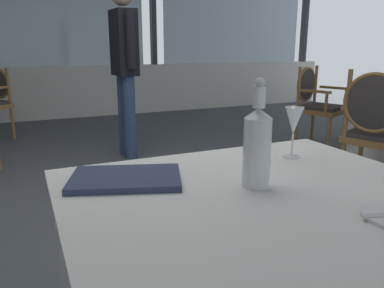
{
  "coord_description": "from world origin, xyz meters",
  "views": [
    {
      "loc": [
        -0.58,
        -2.32,
        1.17
      ],
      "look_at": [
        -0.05,
        -1.13,
        0.83
      ],
      "focal_mm": 35.88,
      "sensor_mm": 36.0,
      "label": 1
    }
  ],
  "objects_px": {
    "water_bottle": "(257,145)",
    "menu_book": "(126,178)",
    "dining_chair_0_2": "(376,124)",
    "dining_chair_0_1": "(316,100)",
    "diner_person_0": "(125,60)",
    "wine_glass": "(294,122)"
  },
  "relations": [
    {
      "from": "diner_person_0",
      "to": "wine_glass",
      "type": "bearing_deg",
      "value": 84.81
    },
    {
      "from": "dining_chair_0_1",
      "to": "diner_person_0",
      "type": "xyz_separation_m",
      "value": [
        -2.11,
        0.51,
        0.47
      ]
    },
    {
      "from": "wine_glass",
      "to": "diner_person_0",
      "type": "height_order",
      "value": "diner_person_0"
    },
    {
      "from": "wine_glass",
      "to": "diner_person_0",
      "type": "bearing_deg",
      "value": 88.0
    },
    {
      "from": "dining_chair_0_2",
      "to": "diner_person_0",
      "type": "distance_m",
      "value": 2.45
    },
    {
      "from": "water_bottle",
      "to": "dining_chair_0_1",
      "type": "xyz_separation_m",
      "value": [
        2.5,
        2.55,
        -0.33
      ]
    },
    {
      "from": "dining_chair_0_2",
      "to": "dining_chair_0_1",
      "type": "bearing_deg",
      "value": 44.74
    },
    {
      "from": "wine_glass",
      "to": "diner_person_0",
      "type": "xyz_separation_m",
      "value": [
        0.1,
        2.86,
        0.13
      ]
    },
    {
      "from": "wine_glass",
      "to": "dining_chair_0_1",
      "type": "xyz_separation_m",
      "value": [
        2.21,
        2.34,
        -0.34
      ]
    },
    {
      "from": "menu_book",
      "to": "wine_glass",
      "type": "bearing_deg",
      "value": 19.65
    },
    {
      "from": "menu_book",
      "to": "dining_chair_0_1",
      "type": "relative_size",
      "value": 0.36
    },
    {
      "from": "water_bottle",
      "to": "menu_book",
      "type": "relative_size",
      "value": 0.96
    },
    {
      "from": "menu_book",
      "to": "dining_chair_0_1",
      "type": "distance_m",
      "value": 3.7
    },
    {
      "from": "wine_glass",
      "to": "dining_chair_0_1",
      "type": "bearing_deg",
      "value": 46.71
    },
    {
      "from": "wine_glass",
      "to": "dining_chair_0_2",
      "type": "distance_m",
      "value": 1.93
    },
    {
      "from": "menu_book",
      "to": "dining_chair_0_2",
      "type": "bearing_deg",
      "value": 42.73
    },
    {
      "from": "wine_glass",
      "to": "dining_chair_0_2",
      "type": "relative_size",
      "value": 0.19
    },
    {
      "from": "wine_glass",
      "to": "dining_chair_0_2",
      "type": "bearing_deg",
      "value": 31.42
    },
    {
      "from": "dining_chair_0_1",
      "to": "diner_person_0",
      "type": "distance_m",
      "value": 2.22
    },
    {
      "from": "water_bottle",
      "to": "wine_glass",
      "type": "relative_size",
      "value": 1.69
    },
    {
      "from": "dining_chair_0_2",
      "to": "wine_glass",
      "type": "bearing_deg",
      "value": -170.41
    },
    {
      "from": "menu_book",
      "to": "diner_person_0",
      "type": "height_order",
      "value": "diner_person_0"
    }
  ]
}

